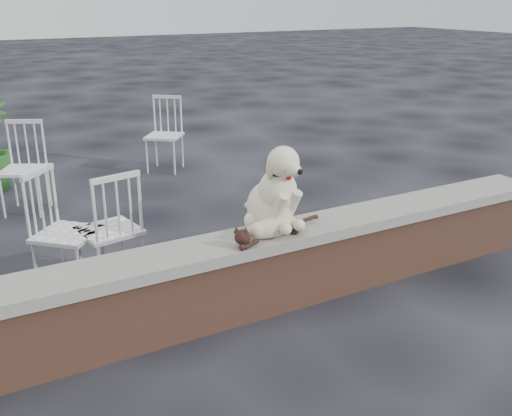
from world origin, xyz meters
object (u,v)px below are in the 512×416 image
chair_a (67,232)px  chair_d (164,135)px  cat (271,226)px  chair_b (23,169)px  chair_c (109,228)px  dog (271,185)px

chair_a → chair_d: bearing=10.3°
chair_a → cat: bearing=-88.6°
cat → chair_a: chair_a is taller
cat → chair_b: size_ratio=0.98×
cat → chair_d: size_ratio=0.98×
chair_a → chair_b: (-0.02, 1.96, 0.00)m
chair_b → chair_c: 2.07m
cat → chair_c: (-0.87, 0.97, -0.19)m
cat → chair_b: 3.24m
chair_c → cat: bearing=121.7°
dog → cat: size_ratio=0.69×
chair_a → chair_d: same height
cat → chair_b: chair_b is taller
chair_a → chair_c: bearing=-62.3°
chair_d → chair_c: 3.19m
chair_d → chair_c: same height
dog → chair_b: 3.16m
chair_b → chair_a: bearing=-61.8°
chair_c → chair_b: bearing=-91.2°
dog → chair_d: 3.70m
cat → chair_d: 3.84m
dog → cat: bearing=-126.4°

